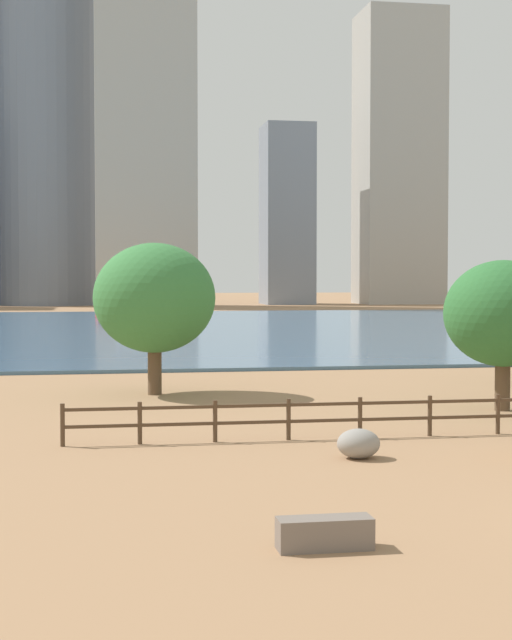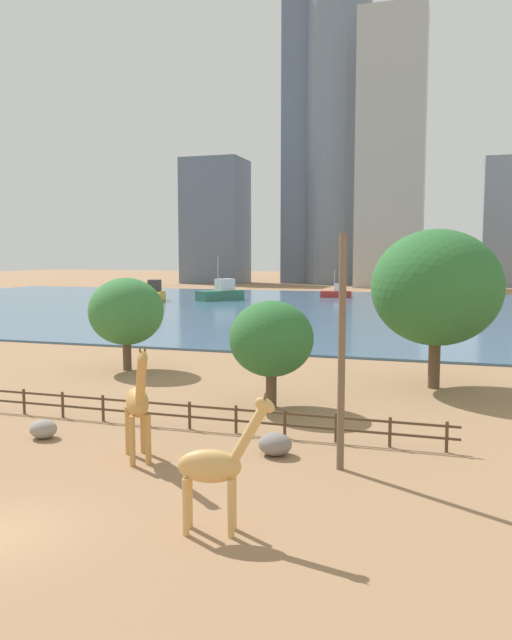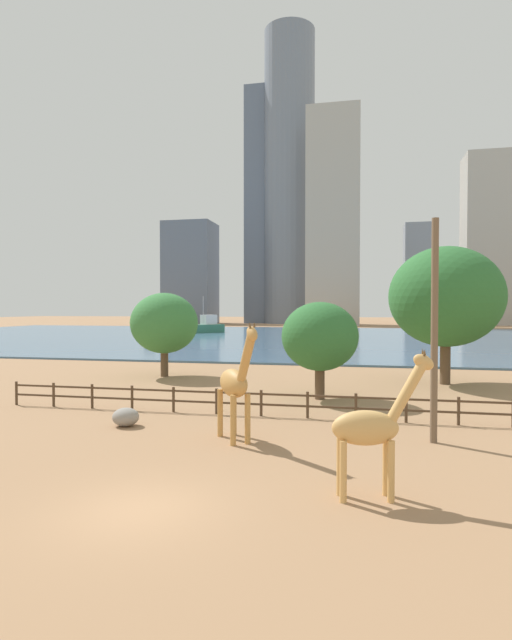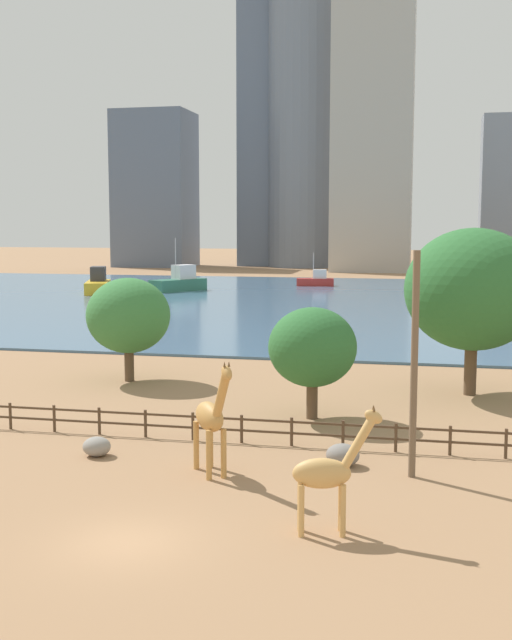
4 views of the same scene
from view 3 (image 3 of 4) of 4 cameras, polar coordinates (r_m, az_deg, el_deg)
ground_plane at (r=92.57m, az=8.40°, el=-1.96°), size 400.00×400.00×0.00m
harbor_water at (r=89.57m, az=8.28°, el=-2.01°), size 180.00×86.00×0.20m
giraffe_tall at (r=14.72m, az=13.05°, el=-11.89°), size 2.99×1.14×4.25m
giraffe_companion at (r=20.29m, az=-2.39°, el=-7.28°), size 2.51×3.20×4.88m
utility_pole at (r=21.08m, az=19.72°, el=-1.18°), size 0.28×0.28×8.96m
boulder_near_fence at (r=23.89m, az=-14.67°, el=-10.67°), size 1.22×1.12×0.84m
boulder_by_pole at (r=22.27m, az=11.95°, el=-11.43°), size 1.39×1.24×0.93m
enclosure_fence at (r=25.36m, az=-1.67°, el=-9.13°), size 26.12×0.14×1.30m
tree_left_large at (r=39.78m, az=-10.44°, el=-0.38°), size 5.28×5.28×6.57m
tree_center_broad at (r=29.63m, az=7.31°, el=-1.90°), size 4.52×4.52×5.75m
tree_right_tall at (r=37.59m, az=20.87°, el=2.49°), size 7.85×7.85×9.72m
boat_ferry at (r=114.63m, az=4.94°, el=-0.77°), size 6.01×2.93×5.18m
boat_tug at (r=103.37m, az=-12.09°, el=-0.82°), size 5.49×8.85×3.67m
boat_barge at (r=105.33m, az=-5.77°, el=-0.74°), size 7.12×8.82×7.65m
skyline_tower_needle at (r=171.48m, az=18.02°, el=4.98°), size 8.82×9.79×32.61m
skyline_block_central at (r=179.75m, az=3.84°, el=15.85°), size 17.38×17.38×100.54m
skyline_tower_glass at (r=175.38m, az=24.97°, el=8.29°), size 14.68×12.50×53.68m
skyline_block_left at (r=176.66m, az=-7.49°, el=5.32°), size 16.78×14.30×35.03m
skyline_block_right at (r=157.75m, az=8.81°, el=11.56°), size 16.18×8.35×66.55m
skyline_tower_short at (r=182.63m, az=0.80°, el=12.77°), size 11.29×11.79×82.81m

